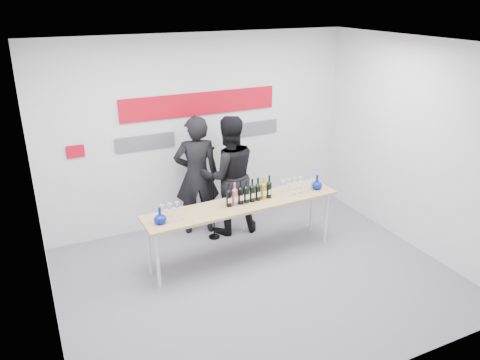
% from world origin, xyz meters
% --- Properties ---
extents(ground, '(5.00, 5.00, 0.00)m').
position_xyz_m(ground, '(0.00, 0.00, 0.00)').
color(ground, slate).
rests_on(ground, ground).
extents(back_wall, '(5.00, 0.04, 3.00)m').
position_xyz_m(back_wall, '(0.00, 2.00, 1.50)').
color(back_wall, silver).
rests_on(back_wall, ground).
extents(signage, '(3.38, 0.02, 0.79)m').
position_xyz_m(signage, '(-0.06, 1.97, 1.81)').
color(signage, '#BB0818').
rests_on(signage, back_wall).
extents(tasting_table, '(2.83, 0.66, 0.84)m').
position_xyz_m(tasting_table, '(0.06, 0.58, 0.78)').
color(tasting_table, tan).
rests_on(tasting_table, ground).
extents(wine_bottles, '(0.71, 0.10, 0.33)m').
position_xyz_m(wine_bottles, '(0.15, 0.58, 1.01)').
color(wine_bottles, black).
rests_on(wine_bottles, tasting_table).
extents(decanter_left, '(0.16, 0.16, 0.21)m').
position_xyz_m(decanter_left, '(-1.14, 0.49, 0.95)').
color(decanter_left, navy).
rests_on(decanter_left, tasting_table).
extents(decanter_right, '(0.16, 0.16, 0.21)m').
position_xyz_m(decanter_right, '(1.26, 0.57, 0.95)').
color(decanter_right, navy).
rests_on(decanter_right, tasting_table).
extents(glasses_left, '(0.27, 0.23, 0.18)m').
position_xyz_m(glasses_left, '(-0.97, 0.54, 0.93)').
color(glasses_left, silver).
rests_on(glasses_left, tasting_table).
extents(glasses_right, '(0.47, 0.23, 0.18)m').
position_xyz_m(glasses_right, '(0.93, 0.60, 0.93)').
color(glasses_right, silver).
rests_on(glasses_right, tasting_table).
extents(presenter_left, '(0.77, 0.59, 1.88)m').
position_xyz_m(presenter_left, '(-0.24, 1.60, 0.94)').
color(presenter_left, black).
rests_on(presenter_left, ground).
extents(presenter_right, '(0.99, 0.81, 1.87)m').
position_xyz_m(presenter_right, '(0.21, 1.40, 0.93)').
color(presenter_right, black).
rests_on(presenter_right, ground).
extents(mic_stand, '(0.17, 0.17, 1.49)m').
position_xyz_m(mic_stand, '(-0.10, 1.27, 0.45)').
color(mic_stand, black).
rests_on(mic_stand, ground).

